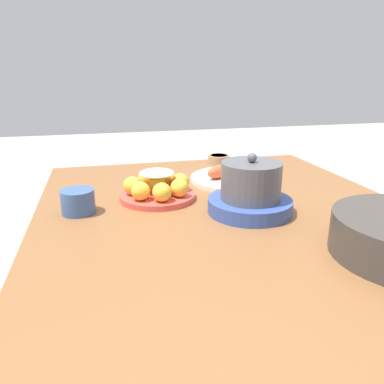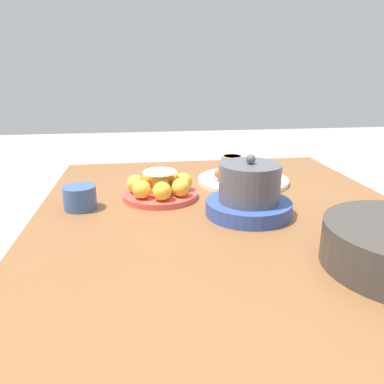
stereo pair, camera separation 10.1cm
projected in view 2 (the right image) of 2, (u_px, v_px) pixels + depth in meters
name	position (u px, v px, depth m)	size (l,w,h in m)	color
dining_table	(227.00, 249.00, 0.98)	(1.21, 0.99, 0.73)	brown
cake_plate	(161.00, 187.00, 1.08)	(0.22, 0.22, 0.09)	#E04C42
sauce_bowl	(232.00, 160.00, 1.47)	(0.09, 0.09, 0.03)	tan
seafood_platter	(242.00, 177.00, 1.23)	(0.30, 0.30, 0.06)	silver
cup_near	(80.00, 198.00, 0.99)	(0.09, 0.09, 0.06)	#38568E
warming_pot	(249.00, 193.00, 0.95)	(0.22, 0.22, 0.16)	#334C99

